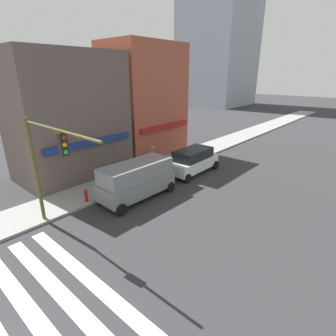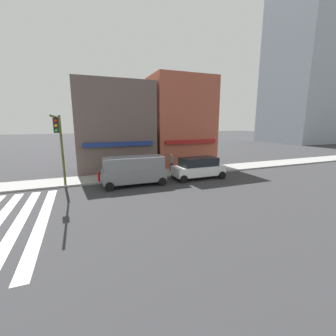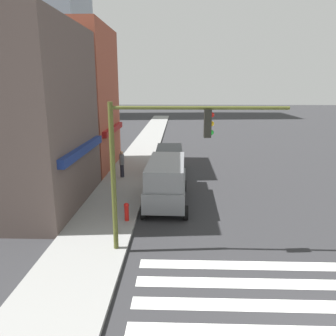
% 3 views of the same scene
% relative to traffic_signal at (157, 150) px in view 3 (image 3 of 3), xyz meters
% --- Properties ---
extents(storefront_row, '(15.19, 5.30, 10.13)m').
position_rel_traffic_signal_xyz_m(storefront_row, '(8.73, 6.67, 0.85)').
color(storefront_row, brown).
rests_on(storefront_row, ground_plane).
extents(traffic_signal, '(0.32, 6.12, 5.60)m').
position_rel_traffic_signal_xyz_m(traffic_signal, '(0.00, 0.00, 0.00)').
color(traffic_signal, '#474C1E').
rests_on(traffic_signal, ground_plane).
extents(van_grey, '(5.04, 2.22, 2.34)m').
position_rel_traffic_signal_xyz_m(van_grey, '(5.24, -0.13, -2.67)').
color(van_grey, slate).
rests_on(van_grey, ground_plane).
extents(suv_white, '(4.73, 2.12, 1.94)m').
position_rel_traffic_signal_xyz_m(suv_white, '(11.23, -0.13, -2.92)').
color(suv_white, white).
rests_on(suv_white, ground_plane).
extents(pedestrian_grey_coat, '(0.32, 0.32, 1.77)m').
position_rel_traffic_signal_xyz_m(pedestrian_grey_coat, '(9.85, 3.00, -2.88)').
color(pedestrian_grey_coat, '#23232D').
rests_on(pedestrian_grey_coat, sidewalk_left).
extents(fire_hydrant, '(0.24, 0.24, 0.84)m').
position_rel_traffic_signal_xyz_m(fire_hydrant, '(2.61, 1.57, -3.34)').
color(fire_hydrant, red).
rests_on(fire_hydrant, sidewalk_left).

